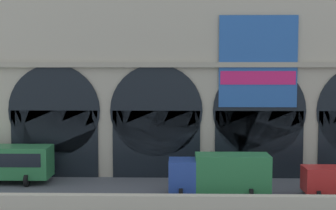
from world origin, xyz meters
The scene contains 4 objects.
ground_plane centered at (0.00, 0.00, 0.00)m, with size 200.00×200.00×0.00m, color #54565B.
quay_parapet_wall centered at (0.00, -4.87, 0.57)m, with size 90.00×0.70×1.13m, color beige.
station_building centered at (0.02, 7.70, 10.62)m, with size 46.28×5.81×21.82m.
box_truck_center centered at (0.60, -0.80, 1.70)m, with size 7.50×2.91×3.12m.
Camera 1 is at (-2.56, -35.22, 9.48)m, focal length 49.88 mm.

